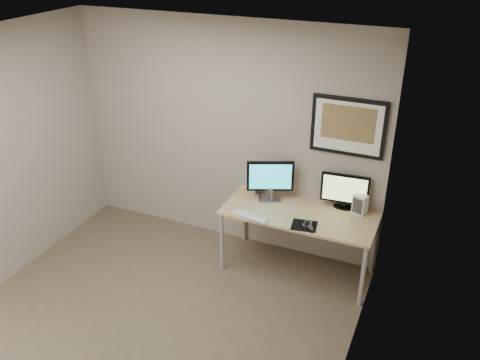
{
  "coord_description": "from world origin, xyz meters",
  "views": [
    {
      "loc": [
        2.25,
        -3.09,
        3.43
      ],
      "look_at": [
        0.43,
        1.1,
        1.11
      ],
      "focal_mm": 38.0,
      "sensor_mm": 36.0,
      "label": 1
    }
  ],
  "objects_px": {
    "speaker_right": "(270,194)",
    "keyboard": "(250,216)",
    "monitor_tv": "(345,190)",
    "speaker_left": "(258,185)",
    "desk": "(299,218)",
    "fan_unit": "(360,204)",
    "framed_art": "(348,127)",
    "monitor_large": "(270,179)"
  },
  "relations": [
    {
      "from": "framed_art",
      "to": "monitor_tv",
      "type": "bearing_deg",
      "value": -53.74
    },
    {
      "from": "desk",
      "to": "speaker_left",
      "type": "distance_m",
      "value": 0.61
    },
    {
      "from": "speaker_right",
      "to": "keyboard",
      "type": "relative_size",
      "value": 0.4
    },
    {
      "from": "framed_art",
      "to": "speaker_right",
      "type": "height_order",
      "value": "framed_art"
    },
    {
      "from": "framed_art",
      "to": "monitor_tv",
      "type": "height_order",
      "value": "framed_art"
    },
    {
      "from": "framed_art",
      "to": "keyboard",
      "type": "xyz_separation_m",
      "value": [
        -0.79,
        -0.62,
        -0.88
      ]
    },
    {
      "from": "desk",
      "to": "keyboard",
      "type": "relative_size",
      "value": 3.87
    },
    {
      "from": "fan_unit",
      "to": "framed_art",
      "type": "bearing_deg",
      "value": 176.16
    },
    {
      "from": "keyboard",
      "to": "speaker_left",
      "type": "bearing_deg",
      "value": 113.38
    },
    {
      "from": "desk",
      "to": "speaker_left",
      "type": "bearing_deg",
      "value": 158.37
    },
    {
      "from": "fan_unit",
      "to": "monitor_tv",
      "type": "bearing_deg",
      "value": -172.74
    },
    {
      "from": "framed_art",
      "to": "speaker_right",
      "type": "bearing_deg",
      "value": -162.88
    },
    {
      "from": "framed_art",
      "to": "keyboard",
      "type": "bearing_deg",
      "value": -142.16
    },
    {
      "from": "monitor_tv",
      "to": "framed_art",
      "type": "bearing_deg",
      "value": 121.48
    },
    {
      "from": "monitor_tv",
      "to": "fan_unit",
      "type": "bearing_deg",
      "value": -17.44
    },
    {
      "from": "monitor_large",
      "to": "speaker_left",
      "type": "height_order",
      "value": "monitor_large"
    },
    {
      "from": "framed_art",
      "to": "keyboard",
      "type": "height_order",
      "value": "framed_art"
    },
    {
      "from": "framed_art",
      "to": "speaker_right",
      "type": "xyz_separation_m",
      "value": [
        -0.72,
        -0.22,
        -0.81
      ]
    },
    {
      "from": "desk",
      "to": "fan_unit",
      "type": "distance_m",
      "value": 0.64
    },
    {
      "from": "monitor_tv",
      "to": "speaker_left",
      "type": "height_order",
      "value": "monitor_tv"
    },
    {
      "from": "desk",
      "to": "monitor_large",
      "type": "bearing_deg",
      "value": 161.08
    },
    {
      "from": "desk",
      "to": "framed_art",
      "type": "distance_m",
      "value": 1.07
    },
    {
      "from": "speaker_left",
      "to": "keyboard",
      "type": "relative_size",
      "value": 0.49
    },
    {
      "from": "monitor_large",
      "to": "keyboard",
      "type": "bearing_deg",
      "value": -121.53
    },
    {
      "from": "keyboard",
      "to": "fan_unit",
      "type": "distance_m",
      "value": 1.14
    },
    {
      "from": "monitor_tv",
      "to": "keyboard",
      "type": "height_order",
      "value": "monitor_tv"
    },
    {
      "from": "desk",
      "to": "monitor_large",
      "type": "xyz_separation_m",
      "value": [
        -0.38,
        0.13,
        0.32
      ]
    },
    {
      "from": "speaker_right",
      "to": "fan_unit",
      "type": "bearing_deg",
      "value": 6.43
    },
    {
      "from": "desk",
      "to": "keyboard",
      "type": "bearing_deg",
      "value": -147.3
    },
    {
      "from": "framed_art",
      "to": "keyboard",
      "type": "distance_m",
      "value": 1.34
    },
    {
      "from": "monitor_large",
      "to": "fan_unit",
      "type": "relative_size",
      "value": 2.26
    },
    {
      "from": "speaker_left",
      "to": "fan_unit",
      "type": "distance_m",
      "value": 1.12
    },
    {
      "from": "monitor_tv",
      "to": "speaker_left",
      "type": "xyz_separation_m",
      "value": [
        -0.94,
        -0.06,
        -0.11
      ]
    },
    {
      "from": "fan_unit",
      "to": "speaker_right",
      "type": "bearing_deg",
      "value": -152.55
    },
    {
      "from": "monitor_large",
      "to": "framed_art",
      "type": "bearing_deg",
      "value": -8.04
    },
    {
      "from": "framed_art",
      "to": "speaker_left",
      "type": "xyz_separation_m",
      "value": [
        -0.9,
        -0.11,
        -0.79
      ]
    },
    {
      "from": "desk",
      "to": "monitor_tv",
      "type": "relative_size",
      "value": 3.2
    },
    {
      "from": "desk",
      "to": "monitor_tv",
      "type": "bearing_deg",
      "value": 34.96
    },
    {
      "from": "monitor_large",
      "to": "monitor_tv",
      "type": "height_order",
      "value": "monitor_large"
    },
    {
      "from": "monitor_tv",
      "to": "desk",
      "type": "bearing_deg",
      "value": -149.82
    },
    {
      "from": "speaker_right",
      "to": "speaker_left",
      "type": "bearing_deg",
      "value": 147.05
    },
    {
      "from": "monitor_large",
      "to": "speaker_left",
      "type": "relative_size",
      "value": 2.36
    }
  ]
}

